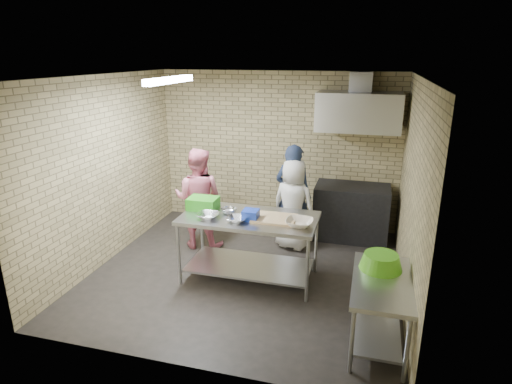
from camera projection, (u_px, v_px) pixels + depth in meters
floor at (246, 272)px, 6.10m from camera, size 4.20×4.20×0.00m
ceiling at (244, 76)px, 5.27m from camera, size 4.20×4.20×0.00m
back_wall at (277, 150)px, 7.52m from camera, size 4.20×0.06×2.70m
front_wall at (181, 243)px, 3.85m from camera, size 4.20×0.06×2.70m
left_wall at (106, 171)px, 6.20m from camera, size 0.06×4.00×2.70m
right_wall at (412, 195)px, 5.16m from camera, size 0.06×4.00×2.70m
prep_table at (249, 247)px, 5.83m from camera, size 1.81×0.91×0.91m
side_counter at (379, 311)px, 4.53m from camera, size 0.60×1.20×0.75m
stove at (351, 212)px, 7.14m from camera, size 1.20×0.70×0.90m
range_hood at (359, 112)px, 6.68m from camera, size 1.30×0.60×0.60m
hood_duct at (361, 82)px, 6.67m from camera, size 0.35×0.30×0.30m
wall_shelf at (377, 122)px, 6.83m from camera, size 0.80×0.20×0.04m
fluorescent_fixture at (170, 80)px, 5.53m from camera, size 0.10×1.25×0.08m
green_crate at (203, 203)px, 5.95m from camera, size 0.40×0.30×0.16m
blue_tub at (251, 215)px, 5.57m from camera, size 0.20×0.20×0.13m
cutting_board at (274, 218)px, 5.58m from camera, size 0.55×0.42×0.03m
mixing_bowl_a at (208, 216)px, 5.62m from camera, size 0.30×0.30×0.07m
mixing_bowl_b at (229, 211)px, 5.80m from camera, size 0.23×0.23×0.07m
mixing_bowl_c at (237, 219)px, 5.50m from camera, size 0.27×0.27×0.06m
ceramic_bowl at (299, 223)px, 5.37m from camera, size 0.36×0.36×0.09m
green_basin at (381, 261)px, 4.62m from camera, size 0.46×0.46×0.17m
bottle_red at (362, 115)px, 6.86m from camera, size 0.07×0.07×0.18m
bottle_green at (388, 117)px, 6.76m from camera, size 0.06×0.06×0.15m
man_navy at (293, 196)px, 6.77m from camera, size 0.68×0.53×1.65m
woman_pink at (198, 198)px, 6.72m from camera, size 0.81×0.65×1.60m
woman_white at (293, 204)px, 6.69m from camera, size 0.81×0.64×1.45m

